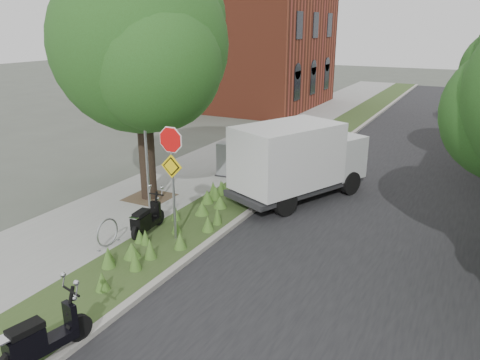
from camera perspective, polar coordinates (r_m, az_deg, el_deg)
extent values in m
plane|color=#4C5147|center=(11.85, -3.87, -10.06)|extent=(120.00, 120.00, 0.00)
cube|color=gray|center=(21.94, 0.17, 3.69)|extent=(3.50, 60.00, 0.12)
cube|color=#32481E|center=(20.87, 6.90, 2.78)|extent=(2.00, 60.00, 0.12)
cube|color=#9E9991|center=(20.55, 9.50, 2.43)|extent=(0.20, 60.00, 0.13)
cube|color=black|center=(19.83, 19.12, 0.87)|extent=(7.00, 60.00, 0.01)
cylinder|color=black|center=(15.38, -11.46, 5.74)|extent=(0.52, 0.52, 4.48)
sphere|color=#264B19|center=(15.04, -12.13, 15.90)|extent=(5.40, 5.40, 5.40)
sphere|color=#264B19|center=(16.48, -13.52, 13.63)|extent=(4.05, 4.05, 4.05)
sphere|color=#264B19|center=(13.87, -10.23, 13.59)|extent=(3.78, 3.78, 3.78)
cube|color=#473828|center=(16.01, -10.95, -2.08)|extent=(1.40, 1.40, 0.01)
cylinder|color=#A5A8AD|center=(14.19, -11.37, 3.69)|extent=(0.08, 0.08, 4.00)
torus|color=#A5A8AD|center=(12.72, -15.88, -6.18)|extent=(0.05, 0.77, 0.77)
cube|color=#A5A8AD|center=(12.64, -16.84, -8.24)|extent=(0.06, 0.06, 0.04)
cube|color=#A5A8AD|center=(13.10, -14.67, -7.06)|extent=(0.06, 0.06, 0.04)
cylinder|color=#A5A8AD|center=(12.37, -8.14, -0.74)|extent=(0.07, 0.07, 3.00)
cylinder|color=red|center=(12.00, -8.49, 4.87)|extent=(0.86, 0.03, 0.86)
cylinder|color=white|center=(12.01, -8.45, 4.88)|extent=(0.94, 0.02, 0.94)
cube|color=yellow|center=(12.18, -8.33, 1.66)|extent=(0.64, 0.03, 0.64)
cube|color=brown|center=(34.34, 1.65, 15.68)|extent=(9.00, 10.00, 8.00)
cylinder|color=black|center=(13.76, -9.90, -4.49)|extent=(0.16, 0.47, 0.46)
cylinder|color=black|center=(12.92, -12.39, -6.22)|extent=(0.16, 0.47, 0.46)
cube|color=black|center=(13.29, -11.21, -5.33)|extent=(0.41, 1.04, 0.16)
cube|color=black|center=(12.97, -11.99, -4.97)|extent=(0.38, 0.61, 0.35)
cube|color=black|center=(12.92, -11.95, -3.96)|extent=(0.32, 0.56, 0.11)
cylinder|color=black|center=(9.44, -19.04, -16.65)|extent=(0.22, 0.52, 0.50)
cube|color=black|center=(9.20, -22.62, -18.02)|extent=(0.56, 1.16, 0.17)
cube|color=black|center=(8.96, -24.79, -17.59)|extent=(0.47, 0.69, 0.39)
cube|color=black|center=(8.84, -24.72, -16.15)|extent=(0.41, 0.63, 0.12)
cube|color=#262628|center=(15.94, 6.96, -0.66)|extent=(3.63, 5.15, 0.16)
cube|color=#B7BABC|center=(17.05, 11.50, 3.09)|extent=(2.23, 1.93, 1.46)
cube|color=silver|center=(15.27, 5.79, 3.00)|extent=(3.24, 3.98, 2.00)
cube|color=#262628|center=(18.02, -1.32, 0.65)|extent=(1.02, 0.74, 0.04)
cube|color=gray|center=(17.85, -1.34, 2.53)|extent=(0.90, 0.62, 1.27)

